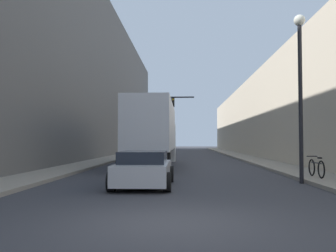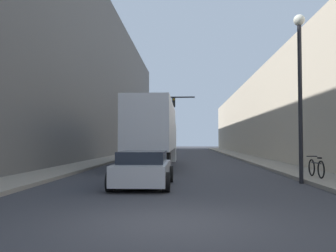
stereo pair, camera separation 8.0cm
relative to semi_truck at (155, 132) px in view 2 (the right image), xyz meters
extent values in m
plane|color=#38383D|center=(1.65, -17.41, -2.27)|extent=(200.00, 200.00, 0.00)
cube|color=gray|center=(7.75, 12.59, -2.19)|extent=(2.18, 80.00, 0.15)
cube|color=gray|center=(-4.45, 12.59, -2.19)|extent=(2.18, 80.00, 0.15)
cube|color=beige|center=(11.84, 12.59, 1.88)|extent=(6.00, 80.00, 8.29)
cube|color=#66605B|center=(-8.54, 12.59, 5.70)|extent=(6.00, 80.00, 15.92)
cube|color=silver|center=(0.00, -1.32, 0.28)|extent=(2.50, 11.14, 2.90)
cube|color=black|center=(0.00, -1.32, -1.32)|extent=(1.25, 11.14, 0.24)
cube|color=silver|center=(0.00, 5.61, -0.77)|extent=(2.50, 2.72, 2.98)
cylinder|color=black|center=(-1.10, -5.70, -1.77)|extent=(0.25, 1.00, 1.00)
cylinder|color=black|center=(1.10, -5.70, -1.77)|extent=(0.25, 1.00, 1.00)
cylinder|color=black|center=(-1.10, -4.50, -1.77)|extent=(0.25, 1.00, 1.00)
cylinder|color=black|center=(1.10, -4.50, -1.77)|extent=(0.25, 1.00, 1.00)
cylinder|color=black|center=(-1.10, 5.61, -1.77)|extent=(0.25, 1.00, 1.00)
cylinder|color=black|center=(1.10, 5.61, -1.77)|extent=(0.25, 1.00, 1.00)
cube|color=#B7B7BC|center=(0.52, -11.39, -1.75)|extent=(1.80, 4.21, 0.68)
cube|color=#1E232D|center=(0.52, -11.60, -1.20)|extent=(1.59, 2.32, 0.42)
cylinder|color=black|center=(-0.38, -9.99, -1.95)|extent=(0.25, 0.64, 0.64)
cylinder|color=black|center=(1.42, -9.99, -1.95)|extent=(0.25, 0.64, 0.64)
cylinder|color=black|center=(-0.38, -12.90, -1.95)|extent=(0.25, 0.64, 0.64)
cylinder|color=black|center=(1.42, -12.90, -1.95)|extent=(0.25, 0.64, 0.64)
cylinder|color=black|center=(-3.21, 11.39, 0.83)|extent=(0.20, 0.20, 6.20)
cube|color=black|center=(-0.13, 11.39, 3.63)|extent=(6.17, 0.12, 0.12)
cube|color=black|center=(-1.16, 11.39, 3.12)|extent=(0.30, 0.24, 0.90)
sphere|color=gold|center=(-1.16, 11.25, 3.12)|extent=(0.18, 0.18, 0.18)
cube|color=black|center=(0.90, 11.39, 3.12)|extent=(0.30, 0.24, 0.90)
sphere|color=gold|center=(0.90, 11.25, 3.40)|extent=(0.18, 0.18, 0.18)
cylinder|color=black|center=(6.51, -10.25, 0.85)|extent=(0.16, 0.16, 6.23)
sphere|color=silver|center=(6.51, -10.25, 4.12)|extent=(0.44, 0.44, 0.44)
torus|color=black|center=(7.41, -9.84, -1.76)|extent=(0.06, 0.72, 0.72)
torus|color=black|center=(7.41, -8.73, -1.76)|extent=(0.06, 0.72, 0.72)
cube|color=black|center=(7.41, -9.28, -1.53)|extent=(0.04, 1.11, 0.04)
cube|color=black|center=(7.41, -9.69, -1.31)|extent=(0.12, 0.20, 0.06)
cube|color=black|center=(7.41, -8.78, -1.28)|extent=(0.44, 0.04, 0.04)
camera|label=1|loc=(1.97, -24.96, -0.61)|focal=40.00mm
camera|label=2|loc=(2.05, -24.95, -0.61)|focal=40.00mm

